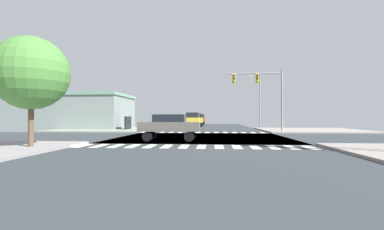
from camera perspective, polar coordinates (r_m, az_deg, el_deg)
name	(u,v)px	position (r m, az deg, el deg)	size (l,w,h in m)	color
ground	(202,138)	(22.77, 2.19, -4.77)	(90.00, 90.00, 0.05)	#2E3438
sidewalk_corner_ne	(310,130)	(36.77, 23.71, -2.94)	(12.00, 12.00, 0.14)	gray
sidewalk_corner_nw	(108,129)	(37.41, -17.37, -2.92)	(12.00, 12.00, 0.14)	gray
crosswalk_near	(193,147)	(15.52, 0.16, -6.67)	(13.50, 2.00, 0.01)	silver
crosswalk_far	(203,132)	(30.06, 2.27, -3.67)	(13.50, 2.00, 0.01)	silver
traffic_signal_mast	(261,86)	(30.70, 14.36, 5.87)	(6.01, 0.55, 6.89)	gray
street_lamp	(258,97)	(42.38, 13.81, 3.81)	(1.78, 0.32, 8.09)	gray
bank_building	(73,112)	(42.74, -23.82, 0.64)	(17.39, 9.40, 4.95)	gray
sidewalk_tree	(31,73)	(16.74, -30.82, 7.56)	(3.85, 3.85, 5.94)	brown
sedan_nearside_1	(170,125)	(19.45, -4.73, -2.13)	(4.30, 1.80, 1.88)	black
pickup_crossing_2	(197,119)	(48.93, 1.08, -0.93)	(2.00, 5.10, 2.35)	black
suv_queued_1	(193,119)	(38.85, 0.19, -0.90)	(1.96, 4.60, 2.34)	black
suv_trailing_2	(200,118)	(61.19, 1.76, -0.74)	(1.96, 4.60, 2.34)	black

